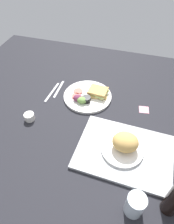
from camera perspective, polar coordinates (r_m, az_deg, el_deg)
The scene contains 9 objects.
ground_plane at distance 115.37cm, azimuth 1.38°, elevation -1.05°, with size 190.00×150.00×3.00cm, color black.
serving_tray at distance 99.53cm, azimuth 10.62°, elevation -11.04°, with size 45.00×33.00×1.60cm, color #9EA0A3.
bread_plate_near at distance 96.01cm, azimuth 10.59°, elevation -9.10°, with size 20.13×20.13×9.78cm.
plate_with_salad at distance 122.84cm, azimuth 0.39°, elevation 4.65°, with size 29.35×29.35×5.40cm.
drinking_glass at distance 84.17cm, azimuth 13.53°, elevation -24.35°, with size 7.27×7.27×11.09cm, color silver.
espresso_cup at distance 114.52cm, azimuth -16.11°, elevation -1.32°, with size 5.60×5.60×4.00cm, color silver.
fork at distance 131.25cm, azimuth -8.06°, elevation 6.52°, with size 17.00×1.40×0.50cm, color #B7B7BC.
knife at distance 129.63cm, azimuth -9.95°, elevation 5.64°, with size 19.00×1.40×0.50cm, color #B7B7BC.
sticky_note at distance 121.19cm, azimuth 15.94°, elevation 0.66°, with size 5.60×5.60×0.12cm, color pink.
Camera 1 is at (-19.55, 75.55, 83.47)cm, focal length 32.05 mm.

